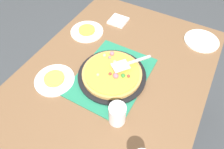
% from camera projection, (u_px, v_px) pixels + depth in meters
% --- Properties ---
extents(ground_plane, '(8.00, 8.00, 0.00)m').
position_uv_depth(ground_plane, '(112.00, 130.00, 1.71)').
color(ground_plane, '#3D4247').
extents(dining_table, '(1.40, 1.00, 0.75)m').
position_uv_depth(dining_table, '(112.00, 88.00, 1.21)').
color(dining_table, brown).
rests_on(dining_table, ground_plane).
extents(placemat, '(0.48, 0.36, 0.01)m').
position_uv_depth(placemat, '(112.00, 76.00, 1.12)').
color(placemat, '#237F5B').
rests_on(placemat, dining_table).
extents(pizza_pan, '(0.38, 0.38, 0.01)m').
position_uv_depth(pizza_pan, '(112.00, 75.00, 1.11)').
color(pizza_pan, black).
rests_on(pizza_pan, placemat).
extents(pizza, '(0.33, 0.33, 0.05)m').
position_uv_depth(pizza, '(112.00, 73.00, 1.09)').
color(pizza, tan).
rests_on(pizza, pizza_pan).
extents(plate_near_left, '(0.22, 0.22, 0.01)m').
position_uv_depth(plate_near_left, '(87.00, 31.00, 1.35)').
color(plate_near_left, white).
rests_on(plate_near_left, dining_table).
extents(plate_far_right, '(0.22, 0.22, 0.01)m').
position_uv_depth(plate_far_right, '(55.00, 80.00, 1.10)').
color(plate_far_right, white).
rests_on(plate_far_right, dining_table).
extents(plate_side, '(0.22, 0.22, 0.01)m').
position_uv_depth(plate_side, '(201.00, 41.00, 1.29)').
color(plate_side, white).
rests_on(plate_side, dining_table).
extents(served_slice_left, '(0.11, 0.11, 0.02)m').
position_uv_depth(served_slice_left, '(87.00, 30.00, 1.34)').
color(served_slice_left, gold).
rests_on(served_slice_left, plate_near_left).
extents(served_slice_right, '(0.11, 0.11, 0.02)m').
position_uv_depth(served_slice_right, '(54.00, 78.00, 1.09)').
color(served_slice_right, '#EAB747').
rests_on(served_slice_right, plate_far_right).
extents(cup_far, '(0.08, 0.08, 0.12)m').
position_uv_depth(cup_far, '(117.00, 114.00, 0.91)').
color(cup_far, white).
rests_on(cup_far, dining_table).
extents(pizza_server, '(0.21, 0.18, 0.01)m').
position_uv_depth(pizza_server, '(128.00, 63.00, 1.09)').
color(pizza_server, silver).
rests_on(pizza_server, pizza).
extents(napkin_stack, '(0.12, 0.12, 0.02)m').
position_uv_depth(napkin_stack, '(118.00, 21.00, 1.42)').
color(napkin_stack, white).
rests_on(napkin_stack, dining_table).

